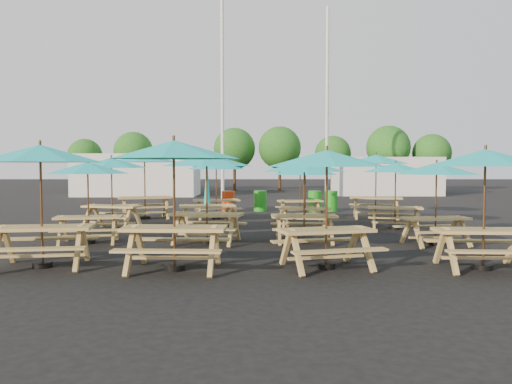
{
  "coord_description": "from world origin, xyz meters",
  "views": [
    {
      "loc": [
        0.01,
        -15.79,
        2.01
      ],
      "look_at": [
        0.0,
        1.5,
        1.1
      ],
      "focal_mm": 35.0,
      "sensor_mm": 36.0,
      "label": 1
    }
  ],
  "objects_px": {
    "waste_bin_2": "(315,201)",
    "picnic_unit_1": "(88,172)",
    "waste_bin_3": "(331,201)",
    "picnic_unit_5": "(207,164)",
    "picnic_unit_4": "(174,156)",
    "picnic_unit_3": "(145,161)",
    "picnic_unit_6": "(207,200)",
    "picnic_unit_0": "(40,159)",
    "picnic_unit_2": "(111,166)",
    "picnic_unit_12": "(485,163)",
    "waste_bin_0": "(228,201)",
    "picnic_unit_11": "(300,170)",
    "waste_bin_1": "(260,201)",
    "picnic_unit_13": "(436,172)",
    "picnic_unit_8": "(327,164)",
    "picnic_unit_15": "(376,162)",
    "picnic_unit_7": "(216,168)",
    "picnic_unit_9": "(304,170)",
    "picnic_unit_14": "(396,171)",
    "picnic_unit_10": "(305,173)"
  },
  "relations": [
    {
      "from": "picnic_unit_11",
      "to": "waste_bin_1",
      "type": "relative_size",
      "value": 2.59
    },
    {
      "from": "picnic_unit_9",
      "to": "picnic_unit_14",
      "type": "distance_m",
      "value": 4.2
    },
    {
      "from": "picnic_unit_1",
      "to": "picnic_unit_8",
      "type": "bearing_deg",
      "value": -38.85
    },
    {
      "from": "picnic_unit_3",
      "to": "picnic_unit_7",
      "type": "xyz_separation_m",
      "value": [
        2.7,
        -0.02,
        -0.27
      ]
    },
    {
      "from": "picnic_unit_0",
      "to": "picnic_unit_13",
      "type": "bearing_deg",
      "value": 9.16
    },
    {
      "from": "picnic_unit_5",
      "to": "picnic_unit_12",
      "type": "height_order",
      "value": "same"
    },
    {
      "from": "picnic_unit_12",
      "to": "waste_bin_0",
      "type": "xyz_separation_m",
      "value": [
        -5.62,
        12.12,
        -1.6
      ]
    },
    {
      "from": "picnic_unit_5",
      "to": "waste_bin_2",
      "type": "xyz_separation_m",
      "value": [
        3.84,
        8.98,
        -1.6
      ]
    },
    {
      "from": "picnic_unit_5",
      "to": "picnic_unit_4",
      "type": "bearing_deg",
      "value": -85.38
    },
    {
      "from": "picnic_unit_13",
      "to": "picnic_unit_15",
      "type": "bearing_deg",
      "value": 80.3
    },
    {
      "from": "picnic_unit_7",
      "to": "picnic_unit_8",
      "type": "bearing_deg",
      "value": -84.41
    },
    {
      "from": "picnic_unit_2",
      "to": "picnic_unit_12",
      "type": "relative_size",
      "value": 1.12
    },
    {
      "from": "waste_bin_1",
      "to": "waste_bin_0",
      "type": "bearing_deg",
      "value": -169.65
    },
    {
      "from": "picnic_unit_4",
      "to": "picnic_unit_8",
      "type": "bearing_deg",
      "value": 5.68
    },
    {
      "from": "picnic_unit_8",
      "to": "waste_bin_0",
      "type": "relative_size",
      "value": 3.11
    },
    {
      "from": "picnic_unit_3",
      "to": "waste_bin_3",
      "type": "bearing_deg",
      "value": 4.66
    },
    {
      "from": "picnic_unit_5",
      "to": "picnic_unit_7",
      "type": "relative_size",
      "value": 1.03
    },
    {
      "from": "picnic_unit_12",
      "to": "picnic_unit_1",
      "type": "bearing_deg",
      "value": 162.24
    },
    {
      "from": "picnic_unit_8",
      "to": "picnic_unit_14",
      "type": "height_order",
      "value": "picnic_unit_8"
    },
    {
      "from": "waste_bin_1",
      "to": "waste_bin_2",
      "type": "height_order",
      "value": "same"
    },
    {
      "from": "picnic_unit_2",
      "to": "picnic_unit_12",
      "type": "distance_m",
      "value": 10.81
    },
    {
      "from": "picnic_unit_3",
      "to": "picnic_unit_14",
      "type": "height_order",
      "value": "picnic_unit_3"
    },
    {
      "from": "picnic_unit_6",
      "to": "picnic_unit_9",
      "type": "bearing_deg",
      "value": -58.33
    },
    {
      "from": "picnic_unit_2",
      "to": "picnic_unit_11",
      "type": "distance_m",
      "value": 6.92
    },
    {
      "from": "picnic_unit_3",
      "to": "picnic_unit_8",
      "type": "distance_m",
      "value": 10.69
    },
    {
      "from": "picnic_unit_7",
      "to": "waste_bin_1",
      "type": "height_order",
      "value": "picnic_unit_7"
    },
    {
      "from": "picnic_unit_13",
      "to": "picnic_unit_3",
      "type": "bearing_deg",
      "value": 134.89
    },
    {
      "from": "picnic_unit_2",
      "to": "waste_bin_0",
      "type": "distance_m",
      "value": 7.07
    },
    {
      "from": "picnic_unit_3",
      "to": "waste_bin_3",
      "type": "xyz_separation_m",
      "value": [
        7.51,
        3.11,
        -1.75
      ]
    },
    {
      "from": "picnic_unit_0",
      "to": "waste_bin_2",
      "type": "bearing_deg",
      "value": 52.1
    },
    {
      "from": "picnic_unit_9",
      "to": "waste_bin_1",
      "type": "height_order",
      "value": "picnic_unit_9"
    },
    {
      "from": "picnic_unit_15",
      "to": "picnic_unit_10",
      "type": "bearing_deg",
      "value": -124.63
    },
    {
      "from": "picnic_unit_6",
      "to": "waste_bin_0",
      "type": "height_order",
      "value": "picnic_unit_6"
    },
    {
      "from": "picnic_unit_3",
      "to": "picnic_unit_13",
      "type": "distance_m",
      "value": 10.75
    },
    {
      "from": "picnic_unit_13",
      "to": "picnic_unit_11",
      "type": "bearing_deg",
      "value": 105.5
    },
    {
      "from": "picnic_unit_0",
      "to": "picnic_unit_1",
      "type": "bearing_deg",
      "value": 83.34
    },
    {
      "from": "waste_bin_0",
      "to": "picnic_unit_6",
      "type": "bearing_deg",
      "value": -93.55
    },
    {
      "from": "picnic_unit_5",
      "to": "picnic_unit_15",
      "type": "distance_m",
      "value": 8.41
    },
    {
      "from": "picnic_unit_3",
      "to": "waste_bin_0",
      "type": "relative_size",
      "value": 3.47
    },
    {
      "from": "waste_bin_2",
      "to": "picnic_unit_1",
      "type": "bearing_deg",
      "value": -127.34
    },
    {
      "from": "picnic_unit_6",
      "to": "picnic_unit_7",
      "type": "distance_m",
      "value": 2.99
    },
    {
      "from": "waste_bin_2",
      "to": "picnic_unit_14",
      "type": "bearing_deg",
      "value": -73.29
    },
    {
      "from": "picnic_unit_0",
      "to": "picnic_unit_9",
      "type": "distance_m",
      "value": 6.34
    },
    {
      "from": "picnic_unit_2",
      "to": "picnic_unit_13",
      "type": "relative_size",
      "value": 1.13
    },
    {
      "from": "picnic_unit_2",
      "to": "picnic_unit_8",
      "type": "distance_m",
      "value": 8.41
    },
    {
      "from": "picnic_unit_1",
      "to": "waste_bin_3",
      "type": "xyz_separation_m",
      "value": [
        7.63,
        9.11,
        -1.4
      ]
    },
    {
      "from": "picnic_unit_13",
      "to": "waste_bin_3",
      "type": "relative_size",
      "value": 2.66
    },
    {
      "from": "picnic_unit_3",
      "to": "waste_bin_2",
      "type": "bearing_deg",
      "value": 6.27
    },
    {
      "from": "picnic_unit_3",
      "to": "picnic_unit_6",
      "type": "distance_m",
      "value": 4.07
    },
    {
      "from": "picnic_unit_4",
      "to": "waste_bin_3",
      "type": "distance_m",
      "value": 13.44
    }
  ]
}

